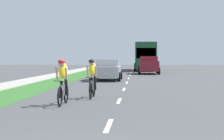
# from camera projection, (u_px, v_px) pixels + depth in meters

# --- Properties ---
(ground_plane) EXTENTS (120.00, 120.00, 0.00)m
(ground_plane) POSITION_uv_depth(u_px,v_px,m) (127.00, 82.00, 25.16)
(ground_plane) COLOR #424244
(grass_verge) EXTENTS (2.30, 70.00, 0.01)m
(grass_verge) POSITION_uv_depth(u_px,v_px,m) (57.00, 81.00, 25.50)
(grass_verge) COLOR #2D6026
(grass_verge) RESTS_ON ground_plane
(sidewalk_concrete) EXTENTS (1.86, 70.00, 0.10)m
(sidewalk_concrete) POSITION_uv_depth(u_px,v_px,m) (28.00, 81.00, 25.64)
(sidewalk_concrete) COLOR #9E998E
(sidewalk_concrete) RESTS_ON ground_plane
(lane_markings_center) EXTENTS (0.12, 52.71, 0.01)m
(lane_markings_center) POSITION_uv_depth(u_px,v_px,m) (129.00, 78.00, 29.15)
(lane_markings_center) COLOR white
(lane_markings_center) RESTS_ON ground_plane
(cyclist_lead) EXTENTS (0.42, 1.72, 1.58)m
(cyclist_lead) POSITION_uv_depth(u_px,v_px,m) (63.00, 82.00, 12.67)
(cyclist_lead) COLOR black
(cyclist_lead) RESTS_ON ground_plane
(cyclist_trailing) EXTENTS (0.42, 1.72, 1.58)m
(cyclist_trailing) POSITION_uv_depth(u_px,v_px,m) (92.00, 78.00, 14.85)
(cyclist_trailing) COLOR black
(cyclist_trailing) RESTS_ON ground_plane
(sedan_silver) EXTENTS (1.98, 4.30, 1.52)m
(sedan_silver) POSITION_uv_depth(u_px,v_px,m) (108.00, 70.00, 26.69)
(sedan_silver) COLOR #A5A8AD
(sedan_silver) RESTS_ON ground_plane
(suv_maroon) EXTENTS (2.15, 4.70, 1.79)m
(suv_maroon) POSITION_uv_depth(u_px,v_px,m) (149.00, 65.00, 37.28)
(suv_maroon) COLOR maroon
(suv_maroon) RESTS_ON ground_plane
(bus_dark_green) EXTENTS (2.78, 11.60, 3.48)m
(bus_dark_green) POSITION_uv_depth(u_px,v_px,m) (145.00, 55.00, 47.69)
(bus_dark_green) COLOR #194C2D
(bus_dark_green) RESTS_ON ground_plane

